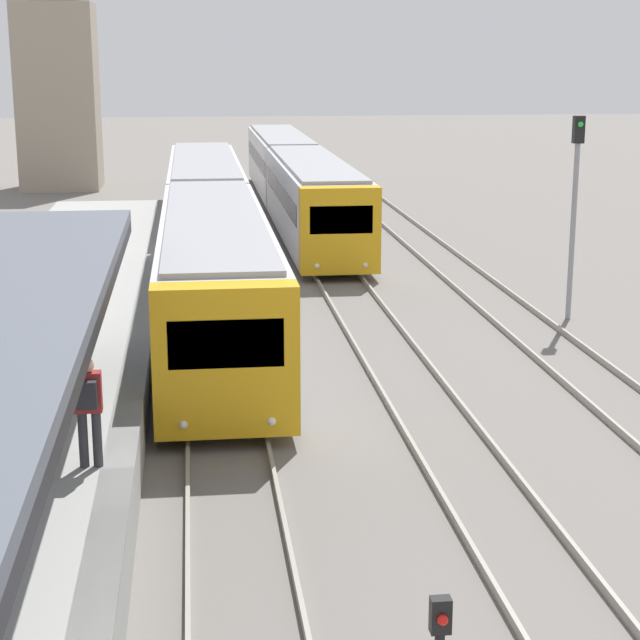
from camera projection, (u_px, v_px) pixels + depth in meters
person_on_platform at (88, 403)px, 15.47m from camera, size 0.40×0.40×1.66m
train_near at (209, 226)px, 33.26m from camera, size 2.62×30.34×3.12m
train_far at (295, 177)px, 46.66m from camera, size 2.52×28.89×3.08m
signal_mast_far at (575, 194)px, 27.89m from camera, size 0.28×0.29×5.38m
distant_domed_building at (57, 80)px, 55.47m from camera, size 4.00×4.00×11.85m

